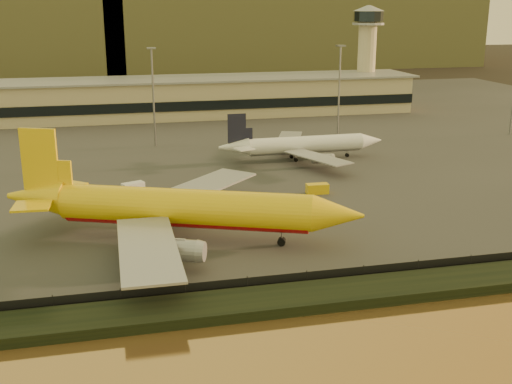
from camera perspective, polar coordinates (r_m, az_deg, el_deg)
ground at (r=96.85m, az=1.02°, el=-5.54°), size 900.00×900.00×0.00m
embankment at (r=81.61m, az=4.01°, el=-9.41°), size 320.00×7.00×1.40m
tarmac at (r=186.89m, az=-6.23°, el=5.17°), size 320.00×220.00×0.20m
perimeter_fence at (r=84.82m, az=3.22°, el=-7.91°), size 300.00×0.05×2.20m
terminal_building at (r=214.80m, az=-11.22°, el=8.07°), size 202.00×25.00×12.60m
control_tower at (r=237.22m, az=9.85°, el=12.65°), size 11.20×11.20×35.50m
apron_light_masts at (r=167.52m, az=-0.35°, el=9.37°), size 152.20×12.20×25.40m
distant_hills at (r=427.04m, az=-13.61°, el=15.31°), size 470.00×160.00×70.00m
dhl_cargo_jet at (r=101.13m, az=-6.85°, el=-1.48°), size 55.25×52.29×17.22m
white_narrowbody_jet at (r=153.91m, az=4.16°, el=4.17°), size 40.78×39.91×11.74m
gse_vehicle_yellow at (r=126.83m, az=5.47°, el=0.30°), size 4.43×2.14×1.96m
gse_vehicle_white at (r=129.53m, az=-10.86°, el=0.41°), size 4.73×3.45×1.94m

